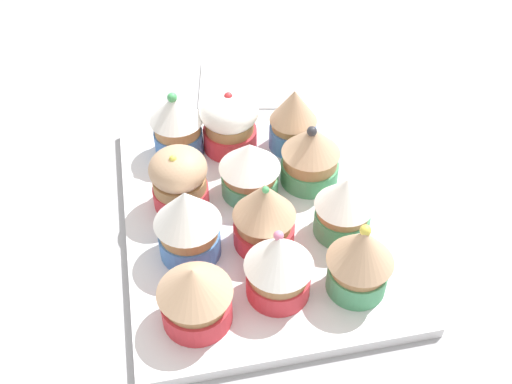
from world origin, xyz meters
The scene contains 15 objects.
ground_plane centered at (0.00, 0.00, -1.50)cm, with size 180.00×180.00×3.00cm, color #9E9EA3.
baking_tray centered at (0.00, 0.00, 0.60)cm, with size 32.98×26.07×1.20cm.
cupcake_0 centered at (-10.74, -6.93, 5.10)cm, with size 5.87×5.87×7.73cm.
cupcake_1 centered at (-3.95, -7.66, 4.71)cm, with size 5.65×5.65×6.85cm.
cupcake_2 centered at (3.74, -6.51, 4.73)cm, with size 6.10×6.10×7.36cm.
cupcake_3 centered at (9.62, -6.12, 4.96)cm, with size 5.26×5.26×7.47cm.
cupcake_4 centered at (-9.82, 0.00, 4.89)cm, with size 6.06×6.06×7.41cm.
cupcake_5 centered at (-3.82, -0.14, 5.02)cm, with size 5.93×5.93×7.74cm.
cupcake_6 centered at (3.22, -0.07, 4.51)cm, with size 6.29×6.29×6.40cm.
cupcake_7 centered at (10.81, 0.78, 4.83)cm, with size 6.48×6.48×7.33cm.
cupcake_8 centered at (-11.15, 7.38, 4.58)cm, with size 6.37×6.37×6.56cm.
cupcake_9 centered at (-3.69, 7.05, 5.28)cm, with size 6.21×6.21×7.84cm.
cupcake_10 centered at (2.91, 7.16, 4.59)cm, with size 5.76×5.76×7.00cm.
cupcake_11 centered at (11.12, 6.48, 5.15)cm, with size 5.80×5.80×7.93cm.
napkin centered at (23.79, -4.49, 0.30)cm, with size 10.34×14.06×0.60cm, color white.
Camera 1 is at (-40.55, 8.21, 44.84)cm, focal length 41.74 mm.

